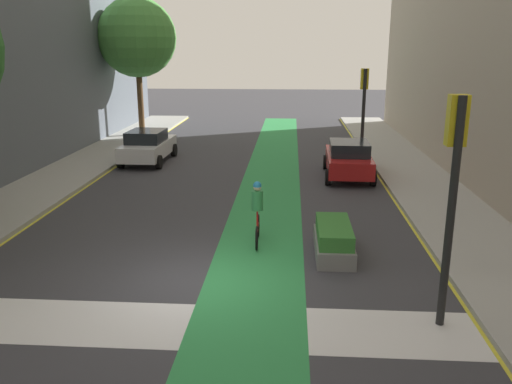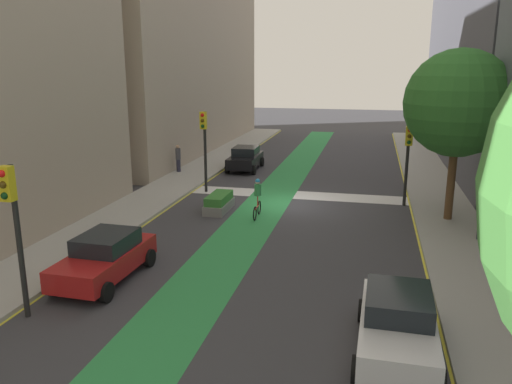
{
  "view_description": "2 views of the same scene",
  "coord_description": "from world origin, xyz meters",
  "px_view_note": "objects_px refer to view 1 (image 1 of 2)",
  "views": [
    {
      "loc": [
        2.16,
        -11.34,
        5.39
      ],
      "look_at": [
        1.19,
        3.17,
        1.38
      ],
      "focal_mm": 36.88,
      "sensor_mm": 36.0,
      "label": 1
    },
    {
      "loc": [
        -3.85,
        25.28,
        7.03
      ],
      "look_at": [
        1.15,
        3.43,
        1.43
      ],
      "focal_mm": 35.66,
      "sensor_mm": 36.0,
      "label": 2
    }
  ],
  "objects_px": {
    "car_white_left_far": "(148,146)",
    "median_planter": "(334,240)",
    "car_red_right_far": "(348,159)",
    "street_tree_far": "(137,38)",
    "traffic_signal_near_right": "(454,169)",
    "traffic_signal_far_right": "(364,98)",
    "cyclist_in_lane": "(257,212)"
  },
  "relations": [
    {
      "from": "traffic_signal_near_right",
      "to": "car_white_left_far",
      "type": "bearing_deg",
      "value": 123.96
    },
    {
      "from": "traffic_signal_near_right",
      "to": "cyclist_in_lane",
      "type": "xyz_separation_m",
      "value": [
        -3.96,
        4.09,
        -2.21
      ]
    },
    {
      "from": "street_tree_far",
      "to": "median_planter",
      "type": "xyz_separation_m",
      "value": [
        10.47,
        -18.72,
        -5.55
      ]
    },
    {
      "from": "traffic_signal_far_right",
      "to": "cyclist_in_lane",
      "type": "height_order",
      "value": "traffic_signal_far_right"
    },
    {
      "from": "street_tree_far",
      "to": "car_red_right_far",
      "type": "bearing_deg",
      "value": -40.04
    },
    {
      "from": "traffic_signal_near_right",
      "to": "traffic_signal_far_right",
      "type": "relative_size",
      "value": 1.03
    },
    {
      "from": "cyclist_in_lane",
      "to": "traffic_signal_far_right",
      "type": "bearing_deg",
      "value": 69.16
    },
    {
      "from": "car_red_right_far",
      "to": "street_tree_far",
      "type": "xyz_separation_m",
      "value": [
        -11.75,
        9.87,
        5.15
      ]
    },
    {
      "from": "cyclist_in_lane",
      "to": "street_tree_far",
      "type": "relative_size",
      "value": 0.23
    },
    {
      "from": "traffic_signal_near_right",
      "to": "car_white_left_far",
      "type": "height_order",
      "value": "traffic_signal_near_right"
    },
    {
      "from": "car_red_right_far",
      "to": "cyclist_in_lane",
      "type": "xyz_separation_m",
      "value": [
        -3.37,
        -8.25,
        0.17
      ]
    },
    {
      "from": "traffic_signal_far_right",
      "to": "car_red_right_far",
      "type": "xyz_separation_m",
      "value": [
        -0.91,
        -2.99,
        -2.31
      ]
    },
    {
      "from": "traffic_signal_far_right",
      "to": "median_planter",
      "type": "height_order",
      "value": "traffic_signal_far_right"
    },
    {
      "from": "car_white_left_far",
      "to": "median_planter",
      "type": "bearing_deg",
      "value": -54.39
    },
    {
      "from": "traffic_signal_near_right",
      "to": "median_planter",
      "type": "height_order",
      "value": "traffic_signal_near_right"
    },
    {
      "from": "median_planter",
      "to": "traffic_signal_near_right",
      "type": "bearing_deg",
      "value": -61.83
    },
    {
      "from": "median_planter",
      "to": "street_tree_far",
      "type": "bearing_deg",
      "value": 119.22
    },
    {
      "from": "traffic_signal_far_right",
      "to": "median_planter",
      "type": "distance_m",
      "value": 12.34
    },
    {
      "from": "traffic_signal_near_right",
      "to": "median_planter",
      "type": "bearing_deg",
      "value": 118.17
    },
    {
      "from": "traffic_signal_near_right",
      "to": "street_tree_far",
      "type": "distance_m",
      "value": 25.56
    },
    {
      "from": "traffic_signal_far_right",
      "to": "cyclist_in_lane",
      "type": "xyz_separation_m",
      "value": [
        -4.28,
        -11.24,
        -2.14
      ]
    },
    {
      "from": "car_red_right_far",
      "to": "traffic_signal_near_right",
      "type": "bearing_deg",
      "value": -87.25
    },
    {
      "from": "traffic_signal_far_right",
      "to": "car_red_right_far",
      "type": "distance_m",
      "value": 3.89
    },
    {
      "from": "car_white_left_far",
      "to": "street_tree_far",
      "type": "bearing_deg",
      "value": 107.79
    },
    {
      "from": "traffic_signal_far_right",
      "to": "street_tree_far",
      "type": "xyz_separation_m",
      "value": [
        -12.66,
        6.88,
        2.84
      ]
    },
    {
      "from": "car_white_left_far",
      "to": "cyclist_in_lane",
      "type": "relative_size",
      "value": 2.28
    },
    {
      "from": "car_white_left_far",
      "to": "median_planter",
      "type": "height_order",
      "value": "car_white_left_far"
    },
    {
      "from": "car_red_right_far",
      "to": "car_white_left_far",
      "type": "relative_size",
      "value": 1.0
    },
    {
      "from": "traffic_signal_near_right",
      "to": "median_planter",
      "type": "relative_size",
      "value": 1.92
    },
    {
      "from": "car_red_right_far",
      "to": "cyclist_in_lane",
      "type": "height_order",
      "value": "cyclist_in_lane"
    },
    {
      "from": "traffic_signal_far_right",
      "to": "car_white_left_far",
      "type": "height_order",
      "value": "traffic_signal_far_right"
    },
    {
      "from": "street_tree_far",
      "to": "car_white_left_far",
      "type": "bearing_deg",
      "value": -72.21
    }
  ]
}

